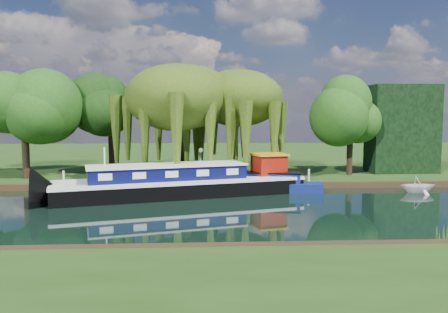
{
  "coord_description": "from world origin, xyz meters",
  "views": [
    {
      "loc": [
        0.57,
        -25.27,
        5.53
      ],
      "look_at": [
        2.12,
        4.87,
        2.8
      ],
      "focal_mm": 35.0,
      "sensor_mm": 36.0,
      "label": 1
    }
  ],
  "objects": [
    {
      "name": "tree_far_mid",
      "position": [
        -7.77,
        15.52,
        6.16
      ],
      "size": [
        5.06,
        5.06,
        8.28
      ],
      "color": "black",
      "rests_on": "far_bank"
    },
    {
      "name": "mooring_posts",
      "position": [
        -0.5,
        8.4,
        0.95
      ],
      "size": [
        19.16,
        0.16,
        1.0
      ],
      "color": "silver",
      "rests_on": "far_bank"
    },
    {
      "name": "narrowboat",
      "position": [
        4.1,
        6.98,
        0.56
      ],
      "size": [
        10.96,
        3.81,
        1.58
      ],
      "rotation": [
        0.0,
        0.0,
        -0.19
      ],
      "color": "navy",
      "rests_on": "ground"
    },
    {
      "name": "tree_far_left",
      "position": [
        -14.08,
        11.74,
        6.47
      ],
      "size": [
        5.46,
        5.46,
        8.8
      ],
      "color": "black",
      "rests_on": "far_bank"
    },
    {
      "name": "willow_left",
      "position": [
        -1.13,
        10.87,
        6.91
      ],
      "size": [
        7.43,
        7.43,
        8.9
      ],
      "color": "black",
      "rests_on": "far_bank"
    },
    {
      "name": "lamppost",
      "position": [
        0.5,
        10.5,
        2.42
      ],
      "size": [
        0.36,
        0.36,
        2.56
      ],
      "color": "silver",
      "rests_on": "far_bank"
    },
    {
      "name": "white_cruiser",
      "position": [
        16.37,
        5.54,
        0.0
      ],
      "size": [
        2.65,
        2.31,
        1.36
      ],
      "primitive_type": "imported",
      "rotation": [
        0.0,
        0.0,
        1.6
      ],
      "color": "silver",
      "rests_on": "ground"
    },
    {
      "name": "tree_far_right",
      "position": [
        13.65,
        12.53,
        5.61
      ],
      "size": [
        4.57,
        4.57,
        7.48
      ],
      "color": "black",
      "rests_on": "far_bank"
    },
    {
      "name": "reeds_near",
      "position": [
        6.87,
        -7.57,
        0.55
      ],
      "size": [
        33.7,
        1.5,
        1.1
      ],
      "color": "#214713",
      "rests_on": "ground"
    },
    {
      "name": "far_bank",
      "position": [
        0.0,
        34.0,
        0.23
      ],
      "size": [
        120.0,
        52.0,
        0.45
      ],
      "primitive_type": "cube",
      "color": "#1C340E",
      "rests_on": "ground"
    },
    {
      "name": "ground",
      "position": [
        0.0,
        0.0,
        0.0
      ],
      "size": [
        120.0,
        120.0,
        0.0
      ],
      "primitive_type": "plane",
      "color": "black"
    },
    {
      "name": "conifer_hedge",
      "position": [
        19.0,
        14.0,
        4.45
      ],
      "size": [
        6.0,
        3.0,
        8.0
      ],
      "primitive_type": "cube",
      "color": "black",
      "rests_on": "far_bank"
    },
    {
      "name": "willow_right",
      "position": [
        3.3,
        11.5,
        6.48
      ],
      "size": [
        6.79,
        6.79,
        8.27
      ],
      "color": "black",
      "rests_on": "far_bank"
    },
    {
      "name": "dutch_barge",
      "position": [
        -0.73,
        5.41,
        0.91
      ],
      "size": [
        17.85,
        8.46,
        3.68
      ],
      "rotation": [
        0.0,
        0.0,
        0.27
      ],
      "color": "black",
      "rests_on": "ground"
    }
  ]
}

